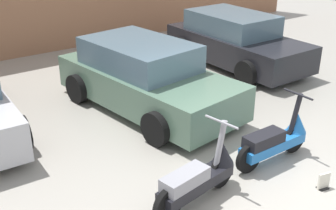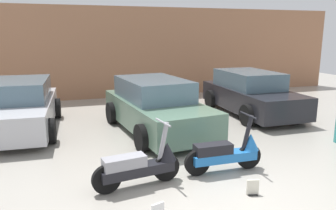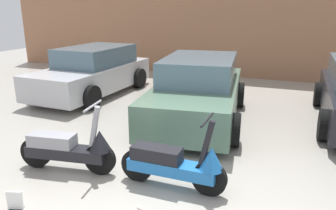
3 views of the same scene
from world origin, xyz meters
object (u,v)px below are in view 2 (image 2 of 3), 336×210
at_px(car_rear_left, 19,107).
at_px(car_rear_center, 156,107).
at_px(scooter_front_left, 141,165).
at_px(scooter_front_right, 227,152).
at_px(placard_near_right_scooter, 253,188).
at_px(car_rear_right, 251,94).

relative_size(car_rear_left, car_rear_center, 0.95).
xyz_separation_m(scooter_front_left, scooter_front_right, (1.69, 0.10, -0.00)).
xyz_separation_m(scooter_front_left, placard_near_right_scooter, (1.66, -0.87, -0.28)).
xyz_separation_m(car_rear_center, placard_near_right_scooter, (0.52, -3.97, -0.55)).
bearing_deg(scooter_front_left, car_rear_center, 61.32).
distance_m(car_rear_left, car_rear_right, 6.99).
bearing_deg(car_rear_center, car_rear_right, 98.46).
bearing_deg(car_rear_right, car_rear_center, -74.04).
bearing_deg(scooter_front_right, car_rear_right, 53.99).
xyz_separation_m(scooter_front_right, car_rear_left, (-4.05, 4.12, 0.27)).
bearing_deg(car_rear_right, placard_near_right_scooter, -30.50).
distance_m(car_rear_left, car_rear_center, 3.66).
relative_size(scooter_front_left, car_rear_center, 0.37).
bearing_deg(car_rear_center, placard_near_right_scooter, 0.55).
bearing_deg(car_rear_left, scooter_front_left, 31.71).
bearing_deg(car_rear_center, car_rear_left, -114.70).
bearing_deg(placard_near_right_scooter, scooter_front_right, 87.74).
distance_m(car_rear_center, placard_near_right_scooter, 4.04).
bearing_deg(scooter_front_left, scooter_front_right, -5.28).
height_order(scooter_front_left, car_rear_left, car_rear_left).
xyz_separation_m(scooter_front_left, car_rear_right, (4.63, 4.06, 0.27)).
bearing_deg(car_rear_left, car_rear_right, 91.27).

